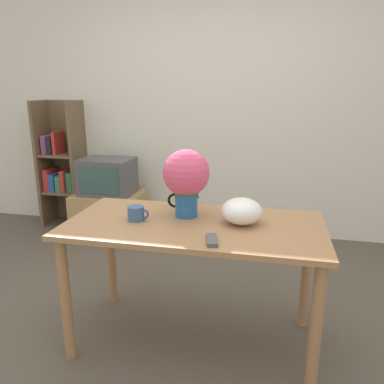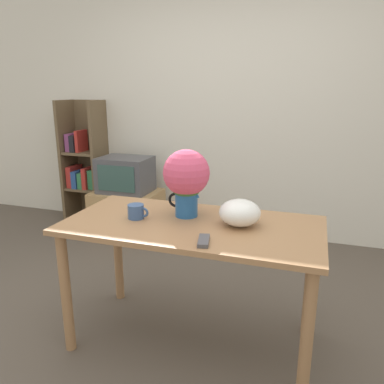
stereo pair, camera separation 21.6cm
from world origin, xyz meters
The scene contains 10 objects.
ground_plane centered at (0.00, 0.00, 0.00)m, with size 12.00×12.00×0.00m, color brown.
wall_back centered at (0.00, 1.95, 1.30)m, with size 8.00×0.05×2.60m.
table centered at (0.20, 0.06, 0.65)m, with size 1.44×0.72×0.76m.
flower_vase centered at (0.13, 0.16, 0.99)m, with size 0.27×0.27×0.40m.
coffee_mug centered at (-0.13, 0.03, 0.81)m, with size 0.13×0.09×0.08m.
white_bowl centered at (0.46, 0.10, 0.84)m, with size 0.23×0.23×0.15m.
remote_control centered at (0.34, -0.19, 0.77)m, with size 0.08×0.15×0.02m.
tv_stand centered at (-1.01, 1.54, 0.23)m, with size 0.67×0.51×0.46m.
tv_set centered at (-1.01, 1.53, 0.64)m, with size 0.52×0.40×0.36m.
bookshelf centered at (-1.67, 1.78, 0.66)m, with size 0.46×0.33×1.37m.
Camera 2 is at (0.82, -1.82, 1.49)m, focal length 35.00 mm.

